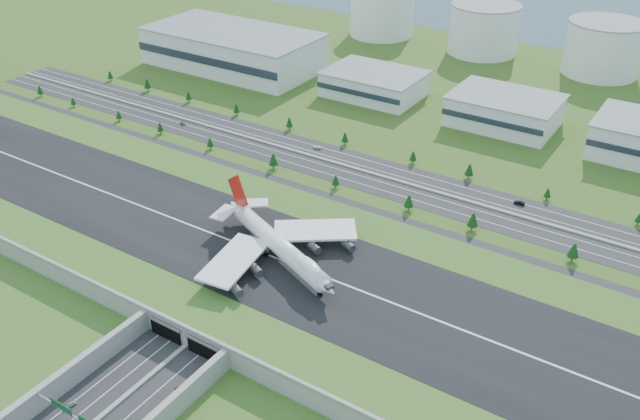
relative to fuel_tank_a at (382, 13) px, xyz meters
The scene contains 18 objects.
ground 332.88m from the fuel_tank_a, 68.84° to the right, with size 1200.00×1200.00×0.00m, color #325B1C.
airfield_deck 332.76m from the fuel_tank_a, 68.84° to the right, with size 520.00×100.00×9.20m.
sign_gantry_near 422.58m from the fuel_tank_a, 73.50° to the right, with size 38.70×0.70×9.80m.
north_expressway 246.84m from the fuel_tank_a, 60.83° to the right, with size 560.00×36.00×0.12m, color #28282B.
tree_row 252.50m from the fuel_tank_a, 58.45° to the right, with size 497.10×48.63×8.39m.
hangar_west 134.72m from the fuel_tank_a, 111.80° to the right, with size 120.00×60.00×25.00m, color silver.
hangar_mid_a 134.54m from the fuel_tank_a, 63.43° to the right, with size 58.00×42.00×15.00m, color silver.
hangar_mid_b 188.43m from the fuel_tank_a, 39.61° to the right, with size 58.00×42.00×17.00m, color silver.
fuel_tank_a is the anchor object (origin of this frame).
fuel_tank_b 85.00m from the fuel_tank_a, ahead, with size 50.00×50.00×35.00m, color white.
fuel_tank_c 170.00m from the fuel_tank_a, ahead, with size 50.00×50.00×35.00m, color white.
bay_water 208.82m from the fuel_tank_a, 54.78° to the left, with size 1200.00×260.00×0.06m, color #345364.
boeing_747 332.72m from the fuel_tank_a, 68.39° to the right, with size 71.28×65.99×23.37m.
car_0 414.23m from the fuel_tank_a, 74.80° to the right, with size 1.65×4.10×1.40m, color silver.
car_2 398.28m from the fuel_tank_a, 70.55° to the right, with size 2.27×4.93×1.37m, color #0E1147.
car_4 221.68m from the fuel_tank_a, 92.66° to the right, with size 1.67×4.15×1.41m, color slate.
car_5 275.36m from the fuel_tank_a, 48.07° to the right, with size 1.70×4.87×1.61m, color black.
car_7 218.33m from the fuel_tank_a, 70.55° to the right, with size 2.18×5.36×1.55m, color white.
Camera 1 is at (133.05, -171.18, 158.32)m, focal length 38.00 mm.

